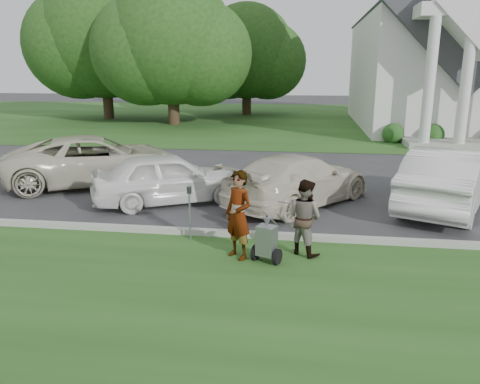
% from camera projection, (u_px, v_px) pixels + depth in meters
% --- Properties ---
extents(ground, '(120.00, 120.00, 0.00)m').
position_uv_depth(ground, '(253.00, 247.00, 10.06)').
color(ground, '#333335').
rests_on(ground, ground).
extents(grass_strip, '(80.00, 7.00, 0.01)m').
position_uv_depth(grass_strip, '(231.00, 318.00, 7.19)').
color(grass_strip, '#254A19').
rests_on(grass_strip, ground).
extents(church_lawn, '(80.00, 30.00, 0.01)m').
position_uv_depth(church_lawn, '(293.00, 119.00, 35.91)').
color(church_lawn, '#254A19').
rests_on(church_lawn, ground).
extents(curb, '(80.00, 0.18, 0.15)m').
position_uv_depth(curb, '(256.00, 235.00, 10.57)').
color(curb, '#9E9E93').
rests_on(curb, ground).
extents(church, '(9.19, 19.00, 24.10)m').
position_uv_depth(church, '(437.00, 32.00, 29.44)').
color(church, white).
rests_on(church, ground).
extents(tree_left, '(10.63, 8.40, 9.71)m').
position_uv_depth(tree_left, '(171.00, 47.00, 30.90)').
color(tree_left, '#332316').
rests_on(tree_left, ground).
extents(tree_far, '(11.64, 9.20, 10.73)m').
position_uv_depth(tree_far, '(104.00, 41.00, 34.44)').
color(tree_far, '#332316').
rests_on(tree_far, ground).
extents(tree_back, '(9.61, 7.60, 8.89)m').
position_uv_depth(tree_back, '(247.00, 56.00, 38.11)').
color(tree_back, '#332316').
rests_on(tree_back, ground).
extents(striping_cart, '(0.81, 1.18, 1.02)m').
position_uv_depth(striping_cart, '(267.00, 241.00, 9.16)').
color(striping_cart, black).
rests_on(striping_cart, ground).
extents(person_left, '(0.78, 0.74, 1.79)m').
position_uv_depth(person_left, '(238.00, 216.00, 9.26)').
color(person_left, '#999999').
rests_on(person_left, ground).
extents(person_right, '(0.97, 0.93, 1.57)m').
position_uv_depth(person_right, '(304.00, 218.00, 9.49)').
color(person_right, '#999999').
rests_on(person_right, ground).
extents(parking_meter_near, '(0.09, 0.08, 1.25)m').
position_uv_depth(parking_meter_near, '(190.00, 206.00, 10.28)').
color(parking_meter_near, gray).
rests_on(parking_meter_near, ground).
extents(car_a, '(6.34, 5.02, 1.60)m').
position_uv_depth(car_a, '(97.00, 160.00, 15.39)').
color(car_a, beige).
rests_on(car_a, ground).
extents(car_b, '(4.59, 3.51, 1.46)m').
position_uv_depth(car_b, '(169.00, 178.00, 13.21)').
color(car_b, white).
rests_on(car_b, ground).
extents(car_c, '(4.54, 5.10, 1.42)m').
position_uv_depth(car_c, '(298.00, 180.00, 13.05)').
color(car_c, beige).
rests_on(car_c, ground).
extents(car_d, '(3.66, 5.36, 1.67)m').
position_uv_depth(car_d, '(447.00, 178.00, 12.67)').
color(car_d, silver).
rests_on(car_d, ground).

